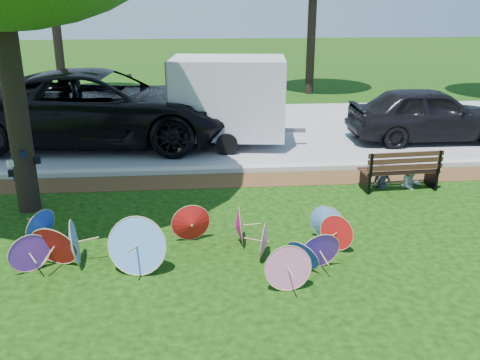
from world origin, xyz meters
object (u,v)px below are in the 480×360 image
object	(u,v)px
person_right	(413,165)
black_van	(102,107)
parasol_pile	(181,240)
cargo_trailer	(228,97)
park_bench	(399,169)
dark_pickup	(429,114)
person_left	(383,165)

from	to	relation	value
person_right	black_van	bearing A→B (deg)	133.71
parasol_pile	person_right	xyz separation A→B (m)	(5.19, 3.12, 0.16)
cargo_trailer	park_bench	size ratio (longest dim) A/B	1.77
dark_pickup	person_right	world-z (taller)	dark_pickup
parasol_pile	dark_pickup	size ratio (longest dim) A/B	1.21
black_van	person_right	bearing A→B (deg)	-115.84
parasol_pile	black_van	world-z (taller)	black_van
cargo_trailer	person_left	xyz separation A→B (m)	(3.24, -3.91, -0.86)
parasol_pile	person_left	world-z (taller)	person_left
parasol_pile	person_left	size ratio (longest dim) A/B	5.28
parasol_pile	black_van	size ratio (longest dim) A/B	0.74
parasol_pile	black_van	bearing A→B (deg)	107.57
dark_pickup	parasol_pile	bearing A→B (deg)	134.26
black_van	cargo_trailer	xyz separation A→B (m)	(3.64, -0.51, 0.33)
person_right	cargo_trailer	bearing A→B (deg)	119.17
black_van	parasol_pile	bearing A→B (deg)	-158.04
dark_pickup	person_left	bearing A→B (deg)	145.07
black_van	park_bench	xyz separation A→B (m)	(7.23, -4.47, -0.61)
parasol_pile	person_right	distance (m)	6.06
parasol_pile	person_left	bearing A→B (deg)	34.80
cargo_trailer	person_right	bearing A→B (deg)	-38.20
dark_pickup	person_right	bearing A→B (deg)	152.60
black_van	person_right	world-z (taller)	black_van
black_van	park_bench	size ratio (longest dim) A/B	4.33
cargo_trailer	person_right	size ratio (longest dim) A/B	2.94
black_van	person_left	distance (m)	8.19
dark_pickup	person_right	xyz separation A→B (m)	(-2.02, -3.88, -0.27)
cargo_trailer	person_left	distance (m)	5.14
person_left	person_right	distance (m)	0.70
dark_pickup	person_left	xyz separation A→B (m)	(-2.72, -3.88, -0.26)
parasol_pile	park_bench	world-z (taller)	parasol_pile
black_van	dark_pickup	distance (m)	9.61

